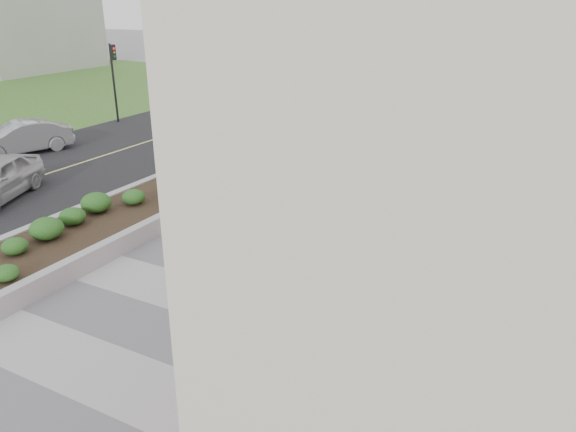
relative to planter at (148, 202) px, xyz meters
name	(u,v)px	position (x,y,z in m)	size (l,w,h in m)	color
ground	(122,391)	(5.50, -7.00, -0.42)	(160.00, 160.00, 0.00)	gray
walkway	(217,313)	(5.50, -4.00, -0.41)	(8.00, 36.00, 0.01)	#A8A8AD
planter	(148,202)	(0.00, 0.00, 0.00)	(3.00, 18.00, 0.90)	#9E9EA0
street	(16,184)	(-6.50, 0.00, -0.42)	(10.00, 40.00, 0.00)	black
traffic_signal_near	(265,82)	(-1.73, 10.50, 2.34)	(0.33, 0.28, 4.20)	black
traffic_signal_far	(114,71)	(-10.93, 10.00, 2.34)	(0.33, 0.28, 4.20)	black
manhole_cover	(236,319)	(6.00, -4.00, -0.42)	(0.44, 0.44, 0.01)	#595654
skateboarder	(339,256)	(7.28, -1.27, 0.27)	(0.51, 0.75, 1.36)	beige
car_silver	(20,138)	(-10.00, 3.03, 0.29)	(1.51, 4.33, 1.43)	#ACADB4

